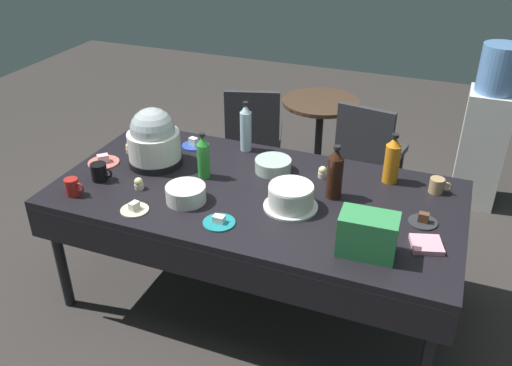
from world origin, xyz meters
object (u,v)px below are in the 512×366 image
object	(u,v)px
coffee_mug_red	(73,187)
soda_carton	(368,235)
cupcake_cocoa	(323,172)
cupcake_berry	(139,184)
cupcake_vanilla	(130,148)
soda_bottle_water	(246,128)
coffee_mug_black	(100,172)
water_cooler	(485,132)
ceramic_snack_bowl	(186,194)
coffee_mug_navy	(137,133)
maroon_chair_left	(253,129)
dessert_plate_cream	(135,209)
glass_salad_bowl	(273,165)
dessert_plate_cobalt	(194,144)
dessert_plate_coral	(103,161)
soda_bottle_cola	(335,174)
potluck_table	(256,201)
coffee_mug_tan	(437,186)
round_cafe_table	(319,127)
frosted_layer_cake	(291,197)
maroon_chair_right	(368,148)
dessert_plate_teal	(219,222)
dessert_plate_charcoal	(423,220)
soda_bottle_orange_juice	(392,160)
slow_cooker	(154,140)

from	to	relation	value
coffee_mug_red	soda_carton	world-z (taller)	soda_carton
cupcake_cocoa	cupcake_berry	bearing A→B (deg)	-151.32
cupcake_vanilla	soda_bottle_water	size ratio (longest dim) A/B	0.21
coffee_mug_black	water_cooler	xyz separation A→B (m)	(2.03, 1.88, -0.21)
soda_carton	soda_bottle_water	bearing A→B (deg)	136.84
ceramic_snack_bowl	coffee_mug_navy	distance (m)	0.87
soda_bottle_water	maroon_chair_left	xyz separation A→B (m)	(-0.28, 0.84, -0.41)
dessert_plate_cream	water_cooler	distance (m)	2.68
glass_salad_bowl	soda_bottle_water	distance (m)	0.34
dessert_plate_cobalt	dessert_plate_coral	size ratio (longest dim) A/B	0.81
soda_bottle_cola	dessert_plate_cream	bearing A→B (deg)	-150.95
coffee_mug_red	cupcake_vanilla	bearing A→B (deg)	89.89
soda_bottle_water	water_cooler	xyz separation A→B (m)	(1.41, 1.22, -0.31)
potluck_table	coffee_mug_tan	world-z (taller)	coffee_mug_tan
round_cafe_table	soda_bottle_water	bearing A→B (deg)	-100.29
cupcake_berry	soda_bottle_water	bearing A→B (deg)	61.19
frosted_layer_cake	coffee_mug_black	world-z (taller)	frosted_layer_cake
cupcake_cocoa	soda_carton	bearing A→B (deg)	-58.72
frosted_layer_cake	maroon_chair_left	xyz separation A→B (m)	(-0.76, 1.38, -0.32)
coffee_mug_red	water_cooler	xyz separation A→B (m)	(2.07, 2.07, -0.21)
soda_bottle_water	soda_bottle_cola	distance (m)	0.74
potluck_table	cupcake_cocoa	bearing A→B (deg)	43.77
ceramic_snack_bowl	coffee_mug_tan	xyz separation A→B (m)	(1.22, 0.57, -0.00)
maroon_chair_right	frosted_layer_cake	bearing A→B (deg)	-96.62
ceramic_snack_bowl	soda_bottle_water	bearing A→B (deg)	84.75
coffee_mug_tan	maroon_chair_right	size ratio (longest dim) A/B	0.14
water_cooler	dessert_plate_cobalt	bearing A→B (deg)	-143.34
cupcake_cocoa	coffee_mug_black	size ratio (longest dim) A/B	0.51
glass_salad_bowl	dessert_plate_cobalt	bearing A→B (deg)	167.65
coffee_mug_tan	frosted_layer_cake	bearing A→B (deg)	-147.79
cupcake_berry	soda_bottle_water	world-z (taller)	soda_bottle_water
cupcake_vanilla	soda_bottle_water	distance (m)	0.73
soda_bottle_cola	coffee_mug_black	distance (m)	1.31
soda_bottle_water	round_cafe_table	size ratio (longest dim) A/B	0.44
dessert_plate_teal	soda_bottle_cola	world-z (taller)	soda_bottle_cola
coffee_mug_tan	maroon_chair_right	xyz separation A→B (m)	(-0.53, 0.95, -0.30)
glass_salad_bowl	cupcake_cocoa	size ratio (longest dim) A/B	3.13
frosted_layer_cake	dessert_plate_teal	xyz separation A→B (m)	(-0.28, -0.27, -0.05)
ceramic_snack_bowl	water_cooler	bearing A→B (deg)	52.16
dessert_plate_charcoal	dessert_plate_coral	distance (m)	1.85
cupcake_vanilla	soda_carton	size ratio (longest dim) A/B	0.26
soda_bottle_orange_juice	potluck_table	bearing A→B (deg)	-150.42
soda_bottle_orange_juice	coffee_mug_tan	bearing A→B (deg)	-6.52
dessert_plate_cobalt	maroon_chair_left	world-z (taller)	maroon_chair_left
potluck_table	dessert_plate_coral	size ratio (longest dim) A/B	11.88
soda_bottle_orange_juice	coffee_mug_navy	world-z (taller)	soda_bottle_orange_juice
frosted_layer_cake	slow_cooker	distance (m)	0.92
potluck_table	round_cafe_table	bearing A→B (deg)	91.89
dessert_plate_coral	coffee_mug_navy	xyz separation A→B (m)	(0.00, 0.37, 0.03)
dessert_plate_charcoal	dessert_plate_coral	bearing A→B (deg)	-178.72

